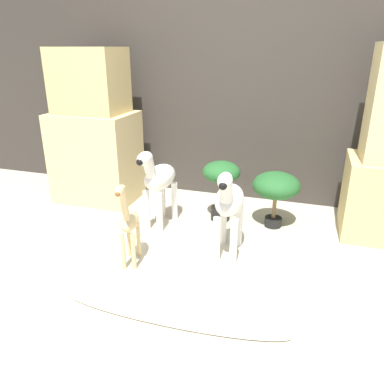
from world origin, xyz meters
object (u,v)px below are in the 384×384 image
Objects in this scene: surfboard at (170,313)px; potted_palm_front at (276,187)px; zebra_left at (158,180)px; zebra_right at (229,203)px; potted_palm_back at (221,178)px; giraffe_figurine at (129,222)px.

potted_palm_front is at bearing 72.12° from surfboard.
surfboard is (0.51, -1.09, -0.40)m from zebra_left.
potted_palm_back is at bearing 108.49° from zebra_right.
zebra_right is 0.72m from giraffe_figurine.
giraffe_figurine reaches higher than surfboard.
giraffe_figurine is at bearing 136.78° from surfboard.
zebra_left reaches higher than giraffe_figurine.
potted_palm_back is (0.43, 0.92, 0.06)m from giraffe_figurine.
surfboard is (-0.16, -0.77, -0.40)m from zebra_right.
giraffe_figurine reaches higher than potted_palm_back.
zebra_left is 0.52× the size of surfboard.
potted_palm_back reaches higher than potted_palm_front.
potted_palm_front is at bearing 1.27° from potted_palm_back.
zebra_left is 1.46× the size of potted_palm_front.
giraffe_figurine is 1.22× the size of potted_palm_back.
zebra_right is 1.00× the size of zebra_left.
giraffe_figurine is 1.02m from potted_palm_back.
zebra_left is at bearing -163.71° from potted_palm_front.
zebra_right is 0.74m from zebra_left.
zebra_left is 0.99m from potted_palm_front.
zebra_left is 1.31× the size of potted_palm_back.
zebra_right is 0.65m from potted_palm_front.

